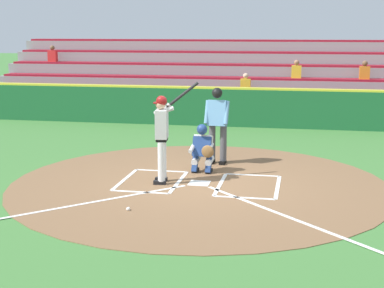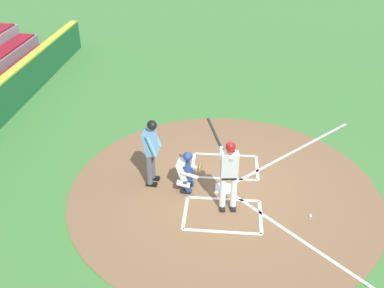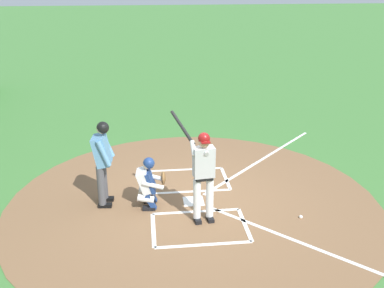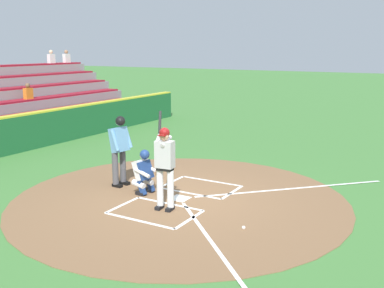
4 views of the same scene
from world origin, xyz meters
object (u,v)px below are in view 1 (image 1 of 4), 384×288
at_px(batter, 162,132).
at_px(catcher, 203,148).
at_px(baseball, 128,209).
at_px(plate_umpire, 217,120).

height_order(batter, catcher, batter).
distance_m(batter, baseball, 2.26).
xyz_separation_m(batter, plate_umpire, (-0.88, -1.98, -0.02)).
distance_m(plate_umpire, baseball, 4.22).
xyz_separation_m(batter, baseball, (0.16, 1.99, -1.06)).
distance_m(catcher, plate_umpire, 1.07).
bearing_deg(plate_umpire, baseball, 75.40).
height_order(plate_umpire, baseball, plate_umpire).
bearing_deg(batter, catcher, -123.10).
bearing_deg(plate_umpire, batter, 66.09).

